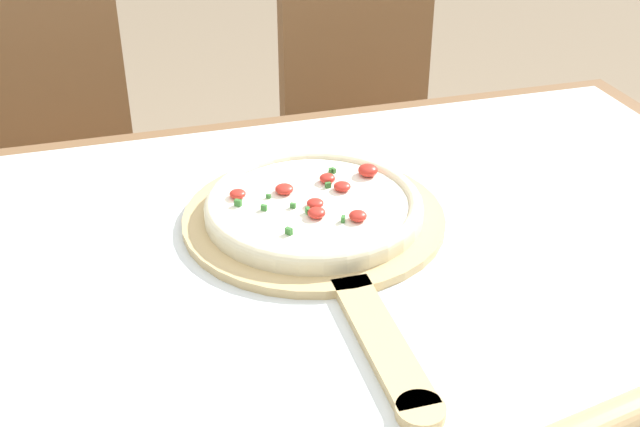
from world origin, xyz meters
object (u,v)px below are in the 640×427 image
pizza_peel (319,228)px  pizza (314,206)px  chair_right (371,129)px  chair_left (52,168)px

pizza_peel → pizza: size_ratio=1.97×
pizza → chair_right: size_ratio=0.32×
pizza_peel → chair_left: bearing=116.4°
chair_left → pizza: bearing=-68.9°
pizza → chair_right: chair_right is taller
pizza_peel → pizza: bearing=89.3°
pizza → chair_left: 0.86m
pizza_peel → chair_left: size_ratio=0.64×
chair_left → chair_right: size_ratio=1.00×
pizza → chair_right: 0.85m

